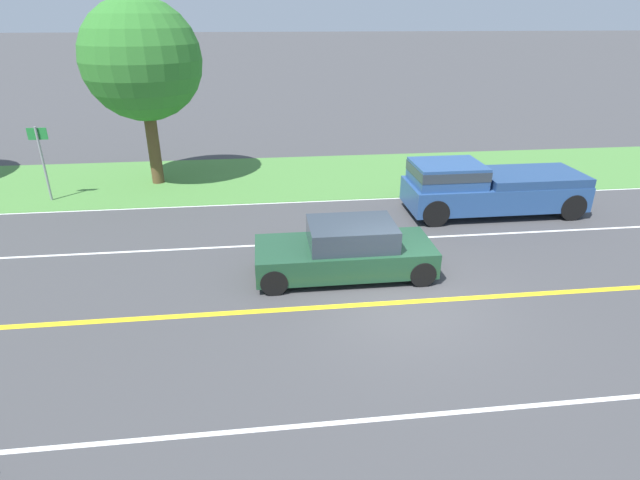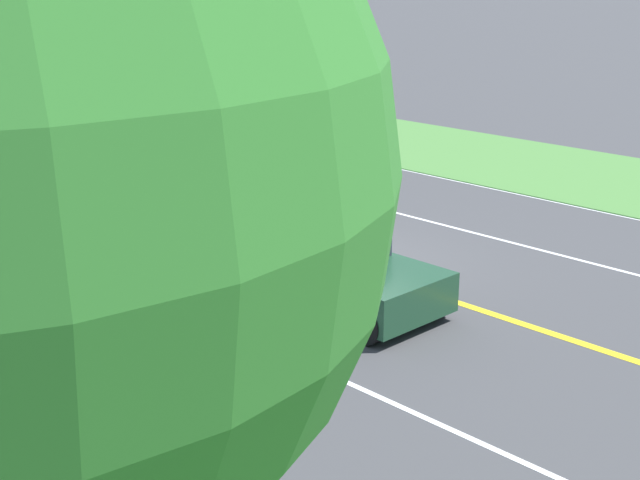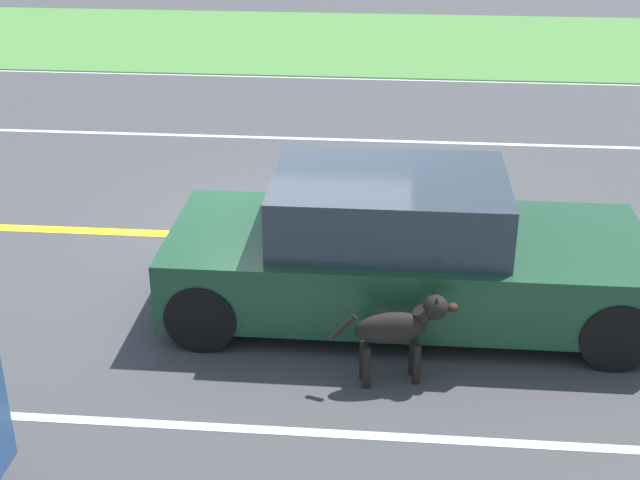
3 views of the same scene
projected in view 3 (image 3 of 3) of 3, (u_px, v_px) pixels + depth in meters
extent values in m
plane|color=#424244|center=(300.00, 239.00, 10.07)|extent=(400.00, 400.00, 0.00)
cube|color=yellow|center=(300.00, 239.00, 10.07)|extent=(0.18, 160.00, 0.01)
cube|color=white|center=(341.00, 78.00, 16.37)|extent=(0.14, 160.00, 0.01)
cube|color=white|center=(252.00, 429.00, 6.91)|extent=(0.10, 160.00, 0.01)
cube|color=white|center=(325.00, 139.00, 13.22)|extent=(0.10, 160.00, 0.01)
cube|color=#4C843D|center=(350.00, 41.00, 19.07)|extent=(6.00, 160.00, 0.03)
cube|color=#1E472D|center=(406.00, 265.00, 8.37)|extent=(1.79, 4.42, 0.65)
cube|color=#2D3842|center=(389.00, 205.00, 8.13)|extent=(1.54, 2.12, 0.56)
cylinder|color=black|center=(616.00, 334.00, 7.58)|extent=(0.22, 0.65, 0.65)
cylinder|color=black|center=(202.00, 316.00, 7.87)|extent=(0.22, 0.65, 0.65)
cylinder|color=black|center=(582.00, 252.00, 9.04)|extent=(0.22, 0.65, 0.65)
cylinder|color=black|center=(234.00, 239.00, 9.32)|extent=(0.22, 0.65, 0.65)
ellipsoid|color=black|center=(391.00, 328.00, 7.30)|extent=(0.33, 0.64, 0.28)
cylinder|color=black|center=(417.00, 364.00, 7.41)|extent=(0.07, 0.07, 0.37)
cylinder|color=black|center=(366.00, 368.00, 7.35)|extent=(0.07, 0.07, 0.37)
cylinder|color=black|center=(413.00, 355.00, 7.53)|extent=(0.07, 0.07, 0.37)
cylinder|color=black|center=(363.00, 359.00, 7.48)|extent=(0.07, 0.07, 0.37)
cylinder|color=black|center=(422.00, 314.00, 7.29)|extent=(0.16, 0.19, 0.16)
sphere|color=black|center=(436.00, 307.00, 7.28)|extent=(0.25, 0.25, 0.21)
ellipsoid|color=#331E14|center=(452.00, 308.00, 7.31)|extent=(0.11, 0.12, 0.08)
cone|color=black|center=(437.00, 302.00, 7.20)|extent=(0.08, 0.08, 0.09)
cone|color=black|center=(433.00, 296.00, 7.30)|extent=(0.08, 0.08, 0.09)
cylinder|color=black|center=(343.00, 327.00, 7.23)|extent=(0.10, 0.23, 0.23)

